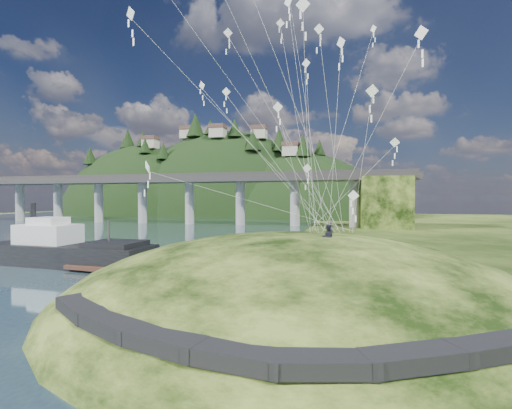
# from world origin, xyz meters

# --- Properties ---
(ground) EXTENTS (320.00, 320.00, 0.00)m
(ground) POSITION_xyz_m (0.00, 0.00, 0.00)
(ground) COLOR black
(ground) RESTS_ON ground
(grass_hill) EXTENTS (36.00, 32.00, 13.00)m
(grass_hill) POSITION_xyz_m (8.00, 2.00, -1.50)
(grass_hill) COLOR black
(grass_hill) RESTS_ON ground
(footpath) EXTENTS (22.29, 5.84, 0.83)m
(footpath) POSITION_xyz_m (7.46, -9.74, 2.08)
(footpath) COLOR black
(footpath) RESTS_ON ground
(bridge) EXTENTS (160.00, 11.00, 15.00)m
(bridge) POSITION_xyz_m (-26.46, 70.07, 9.70)
(bridge) COLOR #2D2B2B
(bridge) RESTS_ON ground
(far_ridge) EXTENTS (153.00, 70.00, 94.50)m
(far_ridge) POSITION_xyz_m (-43.58, 122.17, -7.44)
(far_ridge) COLOR black
(far_ridge) RESTS_ON ground
(work_barge) EXTENTS (20.16, 6.07, 7.00)m
(work_barge) POSITION_xyz_m (-19.13, 9.69, 1.75)
(work_barge) COLOR black
(work_barge) RESTS_ON ground
(wooden_dock) EXTENTS (15.70, 3.72, 1.11)m
(wooden_dock) POSITION_xyz_m (-8.52, 7.01, 0.49)
(wooden_dock) COLOR #3A1F18
(wooden_dock) RESTS_ON ground
(kite_flyers) EXTENTS (0.84, 3.85, 1.66)m
(kite_flyers) POSITION_xyz_m (10.26, 2.00, 5.73)
(kite_flyers) COLOR #252732
(kite_flyers) RESTS_ON ground
(kite_swarm) EXTENTS (18.08, 16.40, 20.36)m
(kite_swarm) POSITION_xyz_m (6.58, 1.94, 17.95)
(kite_swarm) COLOR white
(kite_swarm) RESTS_ON ground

